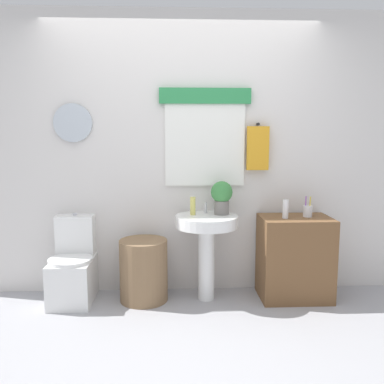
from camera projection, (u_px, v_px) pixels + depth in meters
ground_plane at (186, 347)px, 2.84m from camera, size 8.00×8.00×0.00m
back_wall at (182, 154)px, 3.80m from camera, size 4.40×0.18×2.60m
toilet at (74, 269)px, 3.63m from camera, size 0.38×0.51×0.77m
laundry_hamper at (144, 270)px, 3.63m from camera, size 0.43×0.43×0.56m
pedestal_sink at (206, 235)px, 3.61m from camera, size 0.56×0.56×0.77m
faucet at (206, 208)px, 3.70m from camera, size 0.03×0.03×0.10m
wooden_cabinet at (295, 258)px, 3.68m from camera, size 0.63×0.44×0.75m
soap_bottle at (193, 206)px, 3.62m from camera, size 0.05×0.05×0.16m
potted_plant at (222, 196)px, 3.63m from camera, size 0.20×0.20×0.30m
lotion_bottle at (285, 209)px, 3.57m from camera, size 0.05×0.05×0.17m
toothbrush_cup at (308, 211)px, 3.64m from camera, size 0.08×0.08×0.19m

